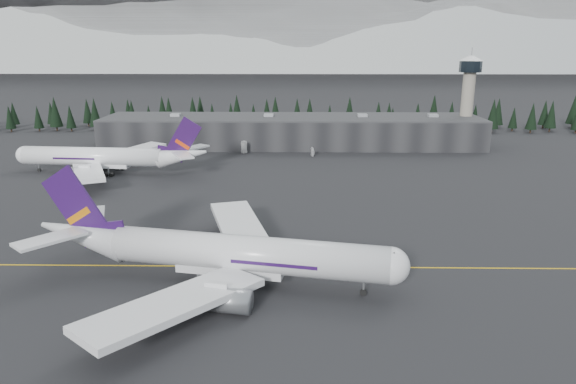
{
  "coord_description": "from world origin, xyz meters",
  "views": [
    {
      "loc": [
        1.9,
        -94.77,
        41.91
      ],
      "look_at": [
        0.0,
        20.0,
        9.0
      ],
      "focal_mm": 32.0,
      "sensor_mm": 36.0,
      "label": 1
    }
  ],
  "objects_px": {
    "jet_parked": "(109,157)",
    "gse_vehicle_a": "(244,152)",
    "jet_main": "(215,252)",
    "gse_vehicle_b": "(313,155)",
    "control_tower": "(468,90)",
    "terminal": "(292,131)"
  },
  "relations": [
    {
      "from": "jet_parked",
      "to": "gse_vehicle_a",
      "type": "relative_size",
      "value": 12.66
    },
    {
      "from": "jet_main",
      "to": "gse_vehicle_b",
      "type": "distance_m",
      "value": 112.72
    },
    {
      "from": "control_tower",
      "to": "gse_vehicle_a",
      "type": "bearing_deg",
      "value": -167.52
    },
    {
      "from": "terminal",
      "to": "jet_parked",
      "type": "bearing_deg",
      "value": -140.04
    },
    {
      "from": "gse_vehicle_a",
      "to": "gse_vehicle_b",
      "type": "relative_size",
      "value": 1.4
    },
    {
      "from": "jet_main",
      "to": "gse_vehicle_a",
      "type": "relative_size",
      "value": 13.19
    },
    {
      "from": "jet_main",
      "to": "gse_vehicle_b",
      "type": "bearing_deg",
      "value": 90.27
    },
    {
      "from": "gse_vehicle_a",
      "to": "gse_vehicle_b",
      "type": "xyz_separation_m",
      "value": [
        27.37,
        -5.17,
        -0.09
      ]
    },
    {
      "from": "jet_parked",
      "to": "gse_vehicle_b",
      "type": "bearing_deg",
      "value": -153.46
    },
    {
      "from": "control_tower",
      "to": "gse_vehicle_a",
      "type": "distance_m",
      "value": 98.95
    },
    {
      "from": "gse_vehicle_b",
      "to": "terminal",
      "type": "bearing_deg",
      "value": 179.13
    },
    {
      "from": "control_tower",
      "to": "gse_vehicle_a",
      "type": "xyz_separation_m",
      "value": [
        -94.04,
        -20.82,
        -22.67
      ]
    },
    {
      "from": "terminal",
      "to": "jet_main",
      "type": "xyz_separation_m",
      "value": [
        -12.75,
        -133.59,
        -0.47
      ]
    },
    {
      "from": "control_tower",
      "to": "jet_main",
      "type": "height_order",
      "value": "control_tower"
    },
    {
      "from": "jet_main",
      "to": "gse_vehicle_b",
      "type": "height_order",
      "value": "jet_main"
    },
    {
      "from": "jet_parked",
      "to": "gse_vehicle_b",
      "type": "distance_m",
      "value": 75.26
    },
    {
      "from": "terminal",
      "to": "jet_main",
      "type": "bearing_deg",
      "value": -95.45
    },
    {
      "from": "terminal",
      "to": "gse_vehicle_b",
      "type": "distance_m",
      "value": 25.09
    },
    {
      "from": "control_tower",
      "to": "gse_vehicle_b",
      "type": "distance_m",
      "value": 75.09
    },
    {
      "from": "control_tower",
      "to": "gse_vehicle_b",
      "type": "bearing_deg",
      "value": -158.71
    },
    {
      "from": "control_tower",
      "to": "gse_vehicle_b",
      "type": "xyz_separation_m",
      "value": [
        -66.67,
        -25.98,
        -22.76
      ]
    },
    {
      "from": "jet_main",
      "to": "gse_vehicle_b",
      "type": "relative_size",
      "value": 18.5
    }
  ]
}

